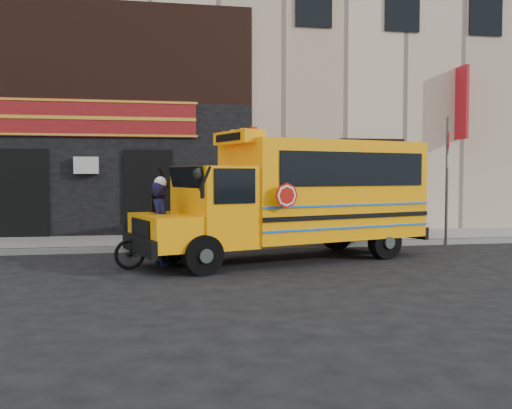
{
  "coord_description": "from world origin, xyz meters",
  "views": [
    {
      "loc": [
        -3.18,
        -12.21,
        1.97
      ],
      "look_at": [
        -0.54,
        1.85,
        1.22
      ],
      "focal_mm": 40.0,
      "sensor_mm": 36.0,
      "label": 1
    }
  ],
  "objects_px": {
    "school_bus": "(299,195)",
    "sign_pole": "(447,175)",
    "bicycle": "(154,245)",
    "cyclist": "(161,226)"
  },
  "relations": [
    {
      "from": "school_bus",
      "to": "sign_pole",
      "type": "height_order",
      "value": "sign_pole"
    },
    {
      "from": "sign_pole",
      "to": "school_bus",
      "type": "bearing_deg",
      "value": -158.84
    },
    {
      "from": "bicycle",
      "to": "cyclist",
      "type": "height_order",
      "value": "cyclist"
    },
    {
      "from": "school_bus",
      "to": "bicycle",
      "type": "xyz_separation_m",
      "value": [
        -3.35,
        -0.71,
        -1.01
      ]
    },
    {
      "from": "bicycle",
      "to": "cyclist",
      "type": "xyz_separation_m",
      "value": [
        0.15,
        0.03,
        0.39
      ]
    },
    {
      "from": "sign_pole",
      "to": "cyclist",
      "type": "bearing_deg",
      "value": -162.46
    },
    {
      "from": "school_bus",
      "to": "sign_pole",
      "type": "bearing_deg",
      "value": 21.16
    },
    {
      "from": "sign_pole",
      "to": "cyclist",
      "type": "xyz_separation_m",
      "value": [
        -7.97,
        -2.52,
        -1.07
      ]
    },
    {
      "from": "school_bus",
      "to": "bicycle",
      "type": "distance_m",
      "value": 3.57
    },
    {
      "from": "sign_pole",
      "to": "bicycle",
      "type": "bearing_deg",
      "value": -162.56
    }
  ]
}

